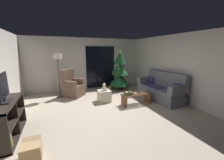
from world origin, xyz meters
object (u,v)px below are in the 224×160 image
at_px(remote_white, 135,93).
at_px(armchair, 73,87).
at_px(coffee_table, 136,97).
at_px(cardboard_box_open_near_shelf, 31,152).
at_px(television, 3,88).
at_px(media_shelf, 5,122).
at_px(teddy_bear_cream, 104,87).
at_px(book_stack, 128,93).
at_px(floor_lamp, 58,61).
at_px(teddy_bear_chestnut_by_tree, 110,89).
at_px(cell_phone, 128,91).
at_px(ottoman, 104,96).
at_px(christmas_tree, 120,72).
at_px(couch, 161,89).
at_px(remote_graphite, 139,92).

distance_m(remote_white, armchair, 2.63).
bearing_deg(coffee_table, cardboard_box_open_near_shelf, -153.75).
bearing_deg(television, media_shelf, -124.18).
distance_m(coffee_table, teddy_bear_cream, 1.23).
xyz_separation_m(book_stack, teddy_bear_cream, (-0.64, 0.67, 0.10)).
height_order(floor_lamp, teddy_bear_chestnut_by_tree, floor_lamp).
distance_m(book_stack, television, 3.44).
distance_m(cell_phone, ottoman, 0.99).
xyz_separation_m(christmas_tree, media_shelf, (-3.97, -2.66, -0.47)).
xyz_separation_m(teddy_bear_chestnut_by_tree, cardboard_box_open_near_shelf, (-2.75, -3.26, 0.03)).
bearing_deg(television, armchair, 55.08).
bearing_deg(cardboard_box_open_near_shelf, floor_lamp, 79.96).
bearing_deg(couch, armchair, 152.07).
xyz_separation_m(couch, coffee_table, (-1.18, -0.11, -0.14)).
bearing_deg(book_stack, cell_phone, 37.93).
height_order(book_stack, teddy_bear_cream, teddy_bear_cream).
xyz_separation_m(couch, media_shelf, (-4.85, -0.74, -0.01)).
height_order(coffee_table, ottoman, ottoman).
xyz_separation_m(media_shelf, teddy_bear_cream, (2.71, 1.33, 0.16)).
bearing_deg(christmas_tree, armchair, -174.00).
bearing_deg(remote_graphite, teddy_bear_cream, -155.88).
relative_size(remote_white, book_stack, 0.70).
distance_m(remote_white, cell_phone, 0.31).
bearing_deg(couch, teddy_bear_cream, 164.55).
bearing_deg(cardboard_box_open_near_shelf, ottoman, 46.54).
bearing_deg(remote_white, floor_lamp, -39.13).
bearing_deg(armchair, book_stack, -46.64).
relative_size(coffee_table, cardboard_box_open_near_shelf, 2.61).
xyz_separation_m(book_stack, teddy_bear_chestnut_by_tree, (-0.02, 1.71, -0.32)).
bearing_deg(teddy_bear_chestnut_by_tree, couch, -47.03).
xyz_separation_m(television, teddy_bear_chestnut_by_tree, (3.30, 2.32, -1.01)).
xyz_separation_m(cell_phone, armchair, (-1.68, 1.75, -0.10)).
bearing_deg(teddy_bear_chestnut_by_tree, armchair, 178.33).
distance_m(cell_phone, teddy_bear_cream, 0.93).
height_order(coffee_table, book_stack, book_stack).
height_order(couch, television, television).
distance_m(floor_lamp, media_shelf, 2.95).
distance_m(coffee_table, armchair, 2.68).
xyz_separation_m(media_shelf, television, (0.04, 0.05, 0.74)).
bearing_deg(cell_phone, teddy_bear_chestnut_by_tree, 79.63).
distance_m(coffee_table, floor_lamp, 3.34).
relative_size(coffee_table, teddy_bear_cream, 3.86).
distance_m(remote_white, christmas_tree, 2.06).
distance_m(remote_graphite, media_shelf, 3.91).
relative_size(book_stack, teddy_bear_cream, 0.78).
xyz_separation_m(remote_white, cell_phone, (-0.29, -0.00, 0.11)).
relative_size(remote_white, armchair, 0.14).
height_order(book_stack, floor_lamp, floor_lamp).
height_order(couch, coffee_table, couch).
distance_m(floor_lamp, cardboard_box_open_near_shelf, 3.67).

